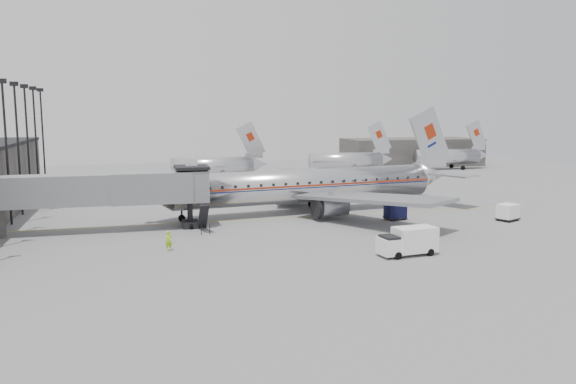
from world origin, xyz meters
name	(u,v)px	position (x,y,z in m)	size (l,w,h in m)	color
ground	(286,229)	(0.00, 0.00, 0.00)	(160.00, 160.00, 0.00)	slate
hangar	(411,152)	(45.00, 60.00, 3.00)	(30.00, 12.00, 6.00)	#3A3835
apron_line	(298,217)	(3.00, 6.00, 0.01)	(0.15, 60.00, 0.01)	gold
jet_bridge	(115,190)	(-16.66, 3.67, 4.18)	(21.00, 6.20, 7.10)	slate
floodlight_masts	(12,144)	(-27.50, 13.00, 8.36)	(0.90, 42.25, 15.25)	black
distant_aircraft_near	(213,166)	(-1.79, 42.00, 2.73)	(16.39, 3.20, 10.26)	silver
distant_aircraft_mid	(347,160)	(24.21, 46.00, 2.73)	(16.39, 3.20, 10.26)	silver
distant_aircraft_far	(448,156)	(48.21, 50.00, 2.73)	(16.39, 3.20, 10.26)	silver
airliner	(312,185)	(5.66, 9.10, 3.18)	(39.92, 36.77, 12.66)	silver
service_van	(408,241)	(7.15, -12.69, 1.23)	(5.14, 2.42, 2.34)	white
baggage_cart_navy	(395,211)	(13.09, 2.00, 0.93)	(2.33, 1.83, 1.74)	black
baggage_cart_white	(508,212)	(24.79, -1.78, 0.97)	(2.84, 2.56, 1.83)	white
ramp_worker	(169,241)	(-12.00, -6.00, 0.87)	(0.63, 0.41, 1.73)	#9ED318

